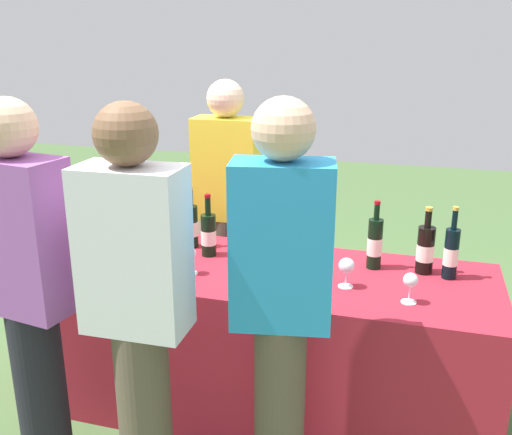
{
  "coord_description": "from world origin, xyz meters",
  "views": [
    {
      "loc": [
        0.7,
        -2.42,
        1.81
      ],
      "look_at": [
        0.0,
        0.0,
        1.01
      ],
      "focal_mm": 40.54,
      "sensor_mm": 36.0,
      "label": 1
    }
  ],
  "objects_px": {
    "wine_bottle_0": "(105,223)",
    "wine_glass_0": "(157,246)",
    "server_pouring": "(227,204)",
    "menu_board": "(200,255)",
    "wine_bottle_6": "(425,249)",
    "wine_glass_1": "(175,248)",
    "wine_glass_4": "(410,282)",
    "wine_glass_2": "(190,255)",
    "guest_1": "(138,307)",
    "guest_2": "(281,300)",
    "wine_bottle_3": "(209,234)",
    "guest_0": "(28,288)",
    "wine_glass_3": "(346,267)",
    "wine_bottle_4": "(290,243)",
    "wine_bottle_1": "(129,222)",
    "wine_bottle_7": "(451,253)",
    "wine_bottle_2": "(191,226)",
    "wine_bottle_5": "(375,243)"
  },
  "relations": [
    {
      "from": "wine_bottle_0",
      "to": "wine_bottle_3",
      "type": "bearing_deg",
      "value": 2.35
    },
    {
      "from": "wine_glass_2",
      "to": "wine_bottle_6",
      "type": "bearing_deg",
      "value": 17.11
    },
    {
      "from": "wine_bottle_2",
      "to": "wine_bottle_3",
      "type": "height_order",
      "value": "wine_bottle_2"
    },
    {
      "from": "wine_bottle_2",
      "to": "wine_glass_2",
      "type": "xyz_separation_m",
      "value": [
        0.13,
        -0.33,
        -0.02
      ]
    },
    {
      "from": "guest_1",
      "to": "wine_glass_2",
      "type": "bearing_deg",
      "value": 93.11
    },
    {
      "from": "wine_bottle_7",
      "to": "server_pouring",
      "type": "relative_size",
      "value": 0.21
    },
    {
      "from": "wine_bottle_4",
      "to": "server_pouring",
      "type": "xyz_separation_m",
      "value": [
        -0.5,
        0.54,
        -0.0
      ]
    },
    {
      "from": "server_pouring",
      "to": "menu_board",
      "type": "height_order",
      "value": "server_pouring"
    },
    {
      "from": "wine_glass_1",
      "to": "guest_2",
      "type": "bearing_deg",
      "value": -38.13
    },
    {
      "from": "wine_glass_3",
      "to": "menu_board",
      "type": "height_order",
      "value": "wine_glass_3"
    },
    {
      "from": "guest_1",
      "to": "wine_glass_3",
      "type": "bearing_deg",
      "value": 43.19
    },
    {
      "from": "wine_bottle_0",
      "to": "wine_glass_0",
      "type": "distance_m",
      "value": 0.41
    },
    {
      "from": "guest_0",
      "to": "wine_glass_3",
      "type": "bearing_deg",
      "value": 37.54
    },
    {
      "from": "wine_bottle_4",
      "to": "wine_bottle_7",
      "type": "xyz_separation_m",
      "value": [
        0.73,
        0.04,
        0.02
      ]
    },
    {
      "from": "wine_glass_1",
      "to": "server_pouring",
      "type": "bearing_deg",
      "value": 88.74
    },
    {
      "from": "wine_bottle_0",
      "to": "wine_glass_2",
      "type": "distance_m",
      "value": 0.6
    },
    {
      "from": "wine_bottle_3",
      "to": "wine_glass_2",
      "type": "relative_size",
      "value": 2.42
    },
    {
      "from": "wine_glass_4",
      "to": "guest_2",
      "type": "bearing_deg",
      "value": -138.45
    },
    {
      "from": "wine_glass_2",
      "to": "guest_0",
      "type": "relative_size",
      "value": 0.08
    },
    {
      "from": "wine_bottle_3",
      "to": "menu_board",
      "type": "distance_m",
      "value": 1.11
    },
    {
      "from": "wine_bottle_4",
      "to": "wine_bottle_3",
      "type": "bearing_deg",
      "value": -179.57
    },
    {
      "from": "wine_glass_1",
      "to": "wine_glass_2",
      "type": "xyz_separation_m",
      "value": [
        0.11,
        -0.08,
        0.0
      ]
    },
    {
      "from": "wine_glass_4",
      "to": "wine_bottle_5",
      "type": "bearing_deg",
      "value": 117.46
    },
    {
      "from": "wine_bottle_0",
      "to": "wine_bottle_4",
      "type": "relative_size",
      "value": 1.12
    },
    {
      "from": "wine_glass_1",
      "to": "wine_glass_4",
      "type": "xyz_separation_m",
      "value": [
        1.08,
        -0.11,
        0.0
      ]
    },
    {
      "from": "wine_bottle_7",
      "to": "guest_0",
      "type": "relative_size",
      "value": 0.21
    },
    {
      "from": "wine_bottle_1",
      "to": "guest_2",
      "type": "relative_size",
      "value": 0.19
    },
    {
      "from": "wine_bottle_7",
      "to": "guest_1",
      "type": "distance_m",
      "value": 1.4
    },
    {
      "from": "wine_bottle_0",
      "to": "wine_glass_1",
      "type": "xyz_separation_m",
      "value": [
        0.45,
        -0.14,
        -0.03
      ]
    },
    {
      "from": "menu_board",
      "to": "wine_bottle_3",
      "type": "bearing_deg",
      "value": -73.34
    },
    {
      "from": "guest_2",
      "to": "menu_board",
      "type": "xyz_separation_m",
      "value": [
        -0.95,
        1.57,
        -0.52
      ]
    },
    {
      "from": "wine_glass_2",
      "to": "wine_bottle_0",
      "type": "bearing_deg",
      "value": 158.33
    },
    {
      "from": "wine_bottle_4",
      "to": "wine_glass_0",
      "type": "xyz_separation_m",
      "value": [
        -0.6,
        -0.2,
        -0.01
      ]
    },
    {
      "from": "wine_glass_2",
      "to": "guest_1",
      "type": "relative_size",
      "value": 0.08
    },
    {
      "from": "wine_bottle_1",
      "to": "server_pouring",
      "type": "height_order",
      "value": "server_pouring"
    },
    {
      "from": "wine_bottle_1",
      "to": "wine_glass_3",
      "type": "xyz_separation_m",
      "value": [
        1.18,
        -0.26,
        -0.02
      ]
    },
    {
      "from": "wine_bottle_7",
      "to": "guest_0",
      "type": "distance_m",
      "value": 1.79
    },
    {
      "from": "wine_bottle_4",
      "to": "wine_glass_4",
      "type": "height_order",
      "value": "wine_bottle_4"
    },
    {
      "from": "wine_glass_1",
      "to": "server_pouring",
      "type": "distance_m",
      "value": 0.71
    },
    {
      "from": "wine_bottle_6",
      "to": "wine_glass_2",
      "type": "distance_m",
      "value": 1.08
    },
    {
      "from": "wine_bottle_2",
      "to": "wine_glass_2",
      "type": "distance_m",
      "value": 0.36
    },
    {
      "from": "wine_bottle_4",
      "to": "guest_1",
      "type": "xyz_separation_m",
      "value": [
        -0.37,
        -0.84,
        0.02
      ]
    },
    {
      "from": "wine_glass_4",
      "to": "guest_1",
      "type": "distance_m",
      "value": 1.09
    },
    {
      "from": "wine_glass_2",
      "to": "wine_bottle_3",
      "type": "bearing_deg",
      "value": 90.18
    },
    {
      "from": "wine_bottle_2",
      "to": "wine_glass_1",
      "type": "bearing_deg",
      "value": -85.52
    },
    {
      "from": "wine_bottle_5",
      "to": "wine_glass_4",
      "type": "height_order",
      "value": "wine_bottle_5"
    },
    {
      "from": "wine_glass_4",
      "to": "wine_bottle_1",
      "type": "bearing_deg",
      "value": 166.82
    },
    {
      "from": "guest_1",
      "to": "menu_board",
      "type": "bearing_deg",
      "value": 103.62
    },
    {
      "from": "wine_bottle_6",
      "to": "wine_glass_0",
      "type": "xyz_separation_m",
      "value": [
        -1.22,
        -0.27,
        -0.02
      ]
    },
    {
      "from": "wine_glass_2",
      "to": "guest_0",
      "type": "height_order",
      "value": "guest_0"
    }
  ]
}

